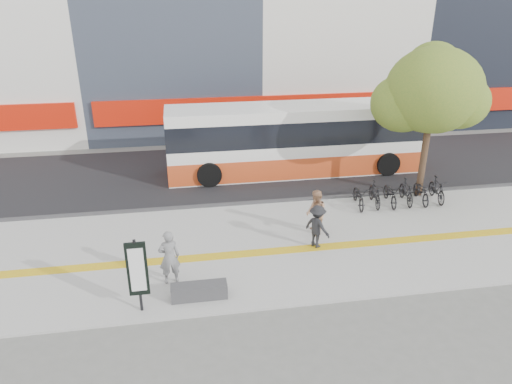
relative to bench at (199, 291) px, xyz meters
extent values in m
plane|color=#61615C|center=(2.60, 1.20, -0.30)|extent=(120.00, 120.00, 0.00)
cube|color=gray|center=(2.60, 2.70, -0.27)|extent=(40.00, 7.00, 0.08)
cube|color=gold|center=(2.60, 2.20, -0.22)|extent=(40.00, 0.45, 0.01)
cube|color=black|center=(2.60, 10.20, -0.28)|extent=(40.00, 8.00, 0.06)
cube|color=#353537|center=(2.60, 6.20, -0.23)|extent=(40.00, 0.25, 0.14)
cube|color=red|center=(4.60, 15.25, 1.70)|extent=(19.00, 0.50, 1.40)
cube|color=#353537|center=(0.00, 0.00, 0.00)|extent=(1.60, 0.45, 0.45)
cylinder|color=black|center=(-1.60, -0.30, 0.88)|extent=(0.08, 0.08, 2.20)
cube|color=black|center=(-1.60, -0.30, 1.09)|extent=(0.55, 0.08, 1.60)
cube|color=white|center=(-1.60, -0.35, 1.09)|extent=(0.40, 0.02, 1.30)
cylinder|color=#372219|center=(9.80, 5.90, 1.38)|extent=(0.28, 0.28, 3.20)
ellipsoid|color=#4F7326|center=(9.80, 5.90, 4.29)|extent=(3.80, 3.80, 3.42)
ellipsoid|color=#4F7326|center=(8.80, 6.40, 3.69)|extent=(2.60, 2.60, 2.34)
ellipsoid|color=#4F7326|center=(10.70, 5.50, 3.90)|extent=(2.40, 2.40, 2.16)
ellipsoid|color=#4F7326|center=(10.10, 6.70, 5.10)|extent=(2.20, 2.20, 1.98)
cube|color=white|center=(5.20, 9.70, 1.38)|extent=(12.20, 2.54, 3.25)
cube|color=#C4461D|center=(5.20, 9.70, 0.31)|extent=(12.22, 2.56, 1.02)
cube|color=black|center=(5.20, 9.70, 1.94)|extent=(12.22, 2.56, 1.12)
cylinder|color=black|center=(0.94, 8.43, 0.31)|extent=(1.12, 0.36, 1.12)
cylinder|color=black|center=(0.94, 10.97, 0.31)|extent=(1.12, 0.36, 1.12)
cylinder|color=black|center=(9.47, 8.43, 0.31)|extent=(1.12, 0.36, 1.12)
cylinder|color=black|center=(9.47, 10.97, 0.31)|extent=(1.12, 0.36, 1.12)
imported|color=black|center=(6.78, 5.20, 0.23)|extent=(0.84, 1.79, 0.91)
imported|color=black|center=(7.47, 5.20, 0.28)|extent=(0.71, 1.72, 1.01)
imported|color=black|center=(8.15, 5.20, 0.23)|extent=(0.84, 1.79, 0.91)
imported|color=black|center=(8.84, 5.20, 0.28)|extent=(0.71, 1.72, 1.01)
imported|color=black|center=(9.53, 5.20, 0.23)|extent=(0.84, 1.79, 0.91)
imported|color=black|center=(10.21, 5.20, 0.28)|extent=(0.71, 1.72, 1.01)
imported|color=black|center=(-0.80, 0.95, 0.64)|extent=(0.69, 0.51, 1.73)
imported|color=#A97A59|center=(4.36, 3.18, 0.62)|extent=(0.64, 0.82, 1.68)
imported|color=black|center=(4.15, 2.30, 0.54)|extent=(1.03, 1.14, 1.53)
camera|label=1|loc=(-0.24, -11.20, 7.83)|focal=32.63mm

